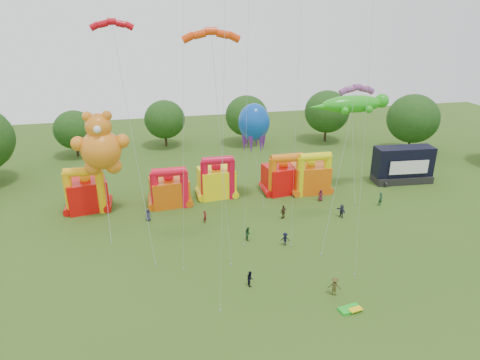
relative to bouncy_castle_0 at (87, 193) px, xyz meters
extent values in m
plane|color=#325217|center=(19.94, -28.90, -2.44)|extent=(160.00, 160.00, 0.00)
cylinder|color=#352314|center=(56.02, 12.74, -0.58)|extent=(0.44, 0.44, 3.72)
ellipsoid|color=#1B3E13|center=(56.02, 12.74, 3.97)|extent=(9.30, 9.30, 8.89)
cylinder|color=#352314|center=(43.66, 23.04, -0.69)|extent=(0.44, 0.44, 3.51)
ellipsoid|color=#1B3E13|center=(43.66, 23.04, 3.60)|extent=(8.77, 8.78, 8.39)
cylinder|color=#352314|center=(27.64, 24.65, -0.79)|extent=(0.44, 0.44, 3.30)
ellipsoid|color=#1B3E13|center=(27.64, 24.65, 3.24)|extent=(8.25, 8.25, 7.88)
cylinder|color=#352314|center=(11.95, 26.63, -0.90)|extent=(0.44, 0.44, 3.09)
ellipsoid|color=#1B3E13|center=(11.95, 26.63, 2.88)|extent=(7.72, 7.72, 7.38)
cylinder|color=#352314|center=(-4.20, 23.95, -1.00)|extent=(0.44, 0.44, 2.88)
ellipsoid|color=#1B3E13|center=(-4.20, 23.95, 2.52)|extent=(7.20, 7.20, 6.88)
cube|color=red|center=(0.00, 0.28, -0.40)|extent=(5.72, 4.92, 4.09)
cylinder|color=#FFB10D|center=(-1.96, -1.18, 0.48)|extent=(1.11, 1.11, 5.84)
cylinder|color=#FFB10D|center=(1.96, -1.18, 0.48)|extent=(1.11, 1.11, 5.84)
cylinder|color=#FFB10D|center=(0.00, -1.18, 3.40)|extent=(4.48, 1.16, 1.16)
sphere|color=#FFB10D|center=(0.00, 0.28, 1.95)|extent=(1.40, 1.40, 1.40)
cube|color=#D6570B|center=(10.77, -0.51, -0.62)|extent=(5.42, 4.54, 3.64)
cylinder|color=red|center=(8.82, -1.96, 0.16)|extent=(1.10, 1.10, 5.20)
cylinder|color=red|center=(12.72, -1.96, 0.16)|extent=(1.10, 1.10, 5.20)
cylinder|color=red|center=(10.77, -1.96, 2.76)|extent=(4.45, 1.16, 1.16)
sphere|color=red|center=(10.77, -0.51, 1.50)|extent=(1.40, 1.40, 1.40)
cube|color=#FFE90D|center=(17.53, 0.91, -0.42)|extent=(5.18, 4.32, 4.05)
cylinder|color=red|center=(15.65, -0.49, 0.45)|extent=(1.06, 1.06, 5.78)
cylinder|color=red|center=(19.40, -0.49, 0.45)|extent=(1.06, 1.06, 5.78)
cylinder|color=red|center=(17.53, -0.49, 3.34)|extent=(4.29, 1.11, 1.11)
sphere|color=red|center=(17.53, 0.91, 1.91)|extent=(1.40, 1.40, 1.40)
cube|color=red|center=(27.28, 0.37, -0.47)|extent=(5.81, 4.94, 3.94)
cylinder|color=orange|center=(25.24, -1.15, 0.37)|extent=(1.15, 1.15, 5.63)
cylinder|color=orange|center=(29.31, -1.15, 0.37)|extent=(1.15, 1.15, 5.63)
cylinder|color=orange|center=(27.28, -1.15, 3.19)|extent=(4.64, 1.20, 1.20)
sphere|color=orange|center=(27.28, 0.37, 1.80)|extent=(1.40, 1.40, 1.40)
cube|color=#E45D0C|center=(31.11, -0.47, -0.42)|extent=(5.34, 4.36, 4.05)
cylinder|color=yellow|center=(29.10, -1.96, 0.45)|extent=(1.14, 1.14, 5.78)
cylinder|color=yellow|center=(33.13, -1.96, 0.45)|extent=(1.14, 1.14, 5.78)
cylinder|color=yellow|center=(31.11, -1.96, 3.34)|extent=(4.59, 1.19, 1.19)
sphere|color=yellow|center=(31.11, -0.47, 1.90)|extent=(1.40, 1.40, 1.40)
cube|color=black|center=(46.44, -0.25, -1.89)|extent=(9.12, 4.00, 1.10)
cube|color=black|center=(46.44, -0.05, 0.88)|extent=(9.09, 3.57, 4.45)
cube|color=white|center=(46.44, -1.75, 0.44)|extent=(6.12, 0.55, 2.09)
cylinder|color=black|center=(42.89, -1.58, -2.04)|extent=(0.30, 0.90, 0.90)
cylinder|color=black|center=(50.00, -1.58, -2.04)|extent=(0.30, 0.90, 0.90)
sphere|color=orange|center=(2.72, -1.91, 6.40)|extent=(4.96, 4.96, 4.96)
sphere|color=orange|center=(2.72, -1.91, 9.33)|extent=(3.16, 3.16, 3.16)
sphere|color=orange|center=(1.59, -1.91, 10.58)|extent=(1.24, 1.24, 1.24)
sphere|color=orange|center=(3.85, -1.91, 10.58)|extent=(1.24, 1.24, 1.24)
sphere|color=orange|center=(0.13, -1.91, 7.30)|extent=(1.81, 1.81, 1.81)
sphere|color=orange|center=(5.32, -1.91, 7.30)|extent=(1.81, 1.81, 1.81)
sphere|color=orange|center=(1.48, -1.91, 4.14)|extent=(2.03, 2.03, 2.03)
sphere|color=orange|center=(3.96, -1.91, 4.14)|extent=(2.03, 2.03, 2.03)
sphere|color=white|center=(2.72, -3.43, 9.33)|extent=(0.90, 0.90, 0.90)
ellipsoid|color=green|center=(36.67, -0.72, 10.26)|extent=(9.14, 2.86, 2.43)
sphere|color=green|center=(41.13, -0.72, 10.52)|extent=(1.96, 1.96, 1.96)
cone|color=green|center=(32.03, -0.72, 10.08)|extent=(3.57, 1.43, 1.43)
sphere|color=green|center=(38.46, 0.71, 9.72)|extent=(1.07, 1.07, 1.07)
sphere|color=green|center=(38.46, -2.15, 9.72)|extent=(1.07, 1.07, 1.07)
sphere|color=green|center=(34.89, 0.71, 9.72)|extent=(1.07, 1.07, 1.07)
sphere|color=green|center=(34.89, -2.15, 9.72)|extent=(1.07, 1.07, 1.07)
ellipsoid|color=#0B44AA|center=(22.49, -0.90, 8.49)|extent=(4.21, 4.21, 5.05)
cone|color=#591E8C|center=(23.86, -0.90, 6.18)|extent=(0.95, 0.95, 3.37)
cone|color=#591E8C|center=(23.18, 0.29, 6.18)|extent=(0.95, 0.95, 3.37)
cone|color=#591E8C|center=(21.81, 0.29, 6.18)|extent=(0.95, 0.95, 3.37)
cone|color=#591E8C|center=(21.13, -0.90, 6.18)|extent=(0.95, 0.95, 3.37)
cone|color=#591E8C|center=(21.81, -2.08, 6.18)|extent=(0.95, 0.95, 3.37)
cone|color=#591E8C|center=(23.18, -2.08, 6.18)|extent=(0.95, 0.95, 3.37)
cube|color=green|center=(24.79, -26.78, -2.32)|extent=(2.14, 1.33, 0.24)
cube|color=yellow|center=(25.19, -27.08, -2.18)|extent=(1.28, 0.80, 0.10)
imported|color=#292A45|center=(7.72, -5.12, -1.63)|extent=(0.88, 0.68, 1.61)
imported|color=maroon|center=(14.66, -7.22, -1.61)|extent=(0.68, 0.73, 1.67)
imported|color=#1A4121|center=(18.89, -12.56, -1.63)|extent=(0.66, 0.82, 1.63)
imported|color=black|center=(22.70, -14.68, -1.66)|extent=(1.11, 0.79, 1.56)
imported|color=#3F2B19|center=(24.59, -8.28, -1.52)|extent=(1.17, 0.84, 1.84)
imported|color=#23253B|center=(32.01, -9.52, -1.57)|extent=(0.98, 1.69, 1.74)
imported|color=#571924|center=(31.37, -4.20, -1.62)|extent=(0.95, 0.79, 1.65)
imported|color=#183C24|center=(38.74, -7.41, -1.50)|extent=(0.81, 0.71, 1.87)
imported|color=black|center=(17.00, -21.20, -1.66)|extent=(0.60, 0.76, 1.56)
imported|color=#47431C|center=(24.32, -24.38, -1.50)|extent=(1.40, 1.18, 1.88)
camera|label=1|loc=(8.41, -54.93, 22.51)|focal=32.00mm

